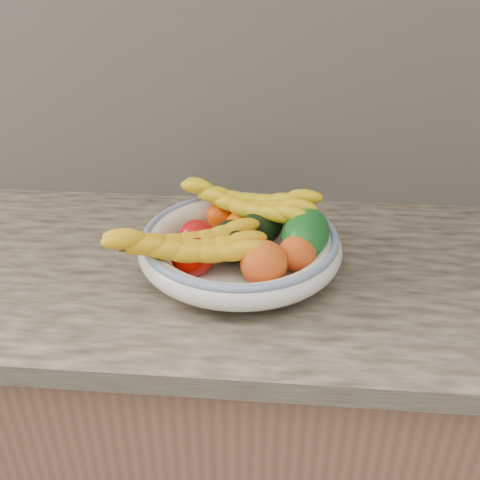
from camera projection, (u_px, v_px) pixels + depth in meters
name	position (u px, v px, depth m)	size (l,w,h in m)	color
kitchen_counter	(241.00, 414.00, 1.29)	(2.44, 0.66, 1.40)	brown
fruit_bowl	(240.00, 245.00, 1.03)	(0.39, 0.39, 0.08)	white
clementine_back_left	(220.00, 216.00, 1.12)	(0.06, 0.06, 0.05)	#DE4804
clementine_back_right	(265.00, 219.00, 1.11)	(0.05, 0.05, 0.05)	#F14D05
clementine_back_mid	(240.00, 224.00, 1.09)	(0.06, 0.06, 0.05)	#FF6C05
tomato_left	(197.00, 236.00, 1.03)	(0.07, 0.07, 0.06)	red
tomato_near_left	(193.00, 255.00, 0.97)	(0.08, 0.08, 0.07)	#B20701
avocado_center	(233.00, 241.00, 1.01)	(0.07, 0.11, 0.07)	black
avocado_right	(261.00, 227.00, 1.06)	(0.07, 0.10, 0.07)	black
green_mango	(306.00, 235.00, 1.00)	(0.09, 0.14, 0.10)	#0F5519
peach_front	(264.00, 264.00, 0.93)	(0.08, 0.08, 0.08)	orange
peach_right	(297.00, 253.00, 0.96)	(0.07, 0.07, 0.07)	orange
banana_bunch_back	(246.00, 207.00, 1.08)	(0.31, 0.11, 0.09)	yellow
banana_bunch_front	(187.00, 249.00, 0.95)	(0.31, 0.12, 0.08)	yellow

